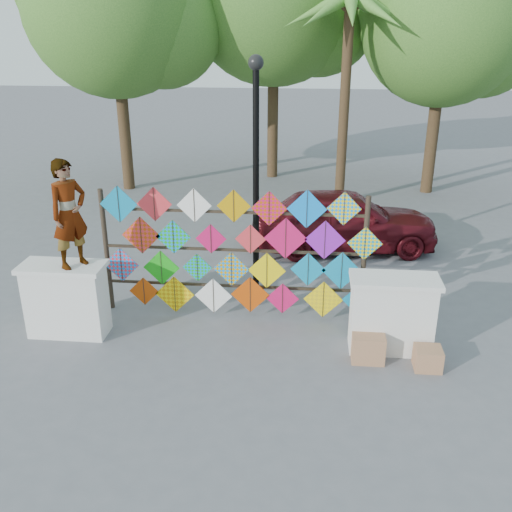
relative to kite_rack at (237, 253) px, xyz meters
name	(u,v)px	position (x,y,z in m)	size (l,w,h in m)	color
ground	(227,335)	(-0.09, -0.73, -1.21)	(80.00, 80.00, 0.00)	slate
parapet_left	(66,299)	(-2.79, -0.93, -0.56)	(1.40, 0.65, 1.28)	white
parapet_right	(392,314)	(2.61, -0.93, -0.56)	(1.40, 0.65, 1.28)	white
kite_rack	(237,253)	(0.00, 0.00, 0.00)	(4.93, 0.24, 2.40)	#2F241A
tree_west	(118,7)	(-4.49, 8.30, 4.17)	(5.85, 5.20, 8.01)	#4F3E22
tree_east	(449,22)	(5.00, 8.80, 3.77)	(5.40, 4.80, 7.42)	#4F3E22
palm_tree	(349,23)	(2.11, 7.27, 3.74)	(3.62, 3.62, 5.83)	#4F3E22
vendor_woman	(69,214)	(-2.55, -0.93, 0.95)	(0.64, 0.42, 1.77)	#99999E
sedan	(344,220)	(2.05, 3.53, -0.49)	(1.71, 4.25, 1.45)	#530E15
lamppost	(256,155)	(0.21, 1.27, 1.48)	(0.28, 0.28, 4.46)	black
cardboard_box_near	(368,346)	(2.23, -1.27, -0.99)	(0.51, 0.45, 0.45)	#AF7855
cardboard_box_far	(428,358)	(3.13, -1.45, -1.04)	(0.41, 0.38, 0.35)	#AF7855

